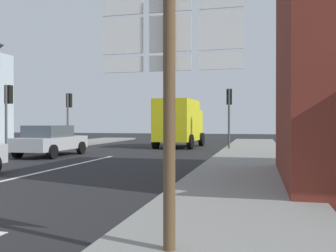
# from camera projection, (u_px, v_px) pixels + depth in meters

# --- Properties ---
(ground_plane) EXTENTS (80.00, 80.00, 0.00)m
(ground_plane) POSITION_uv_depth(u_px,v_px,m) (93.00, 161.00, 15.81)
(ground_plane) COLOR #232326
(sidewalk_right) EXTENTS (3.17, 44.00, 0.14)m
(sidewalk_right) POSITION_uv_depth(u_px,v_px,m) (247.00, 169.00, 12.36)
(sidewalk_right) COLOR gray
(sidewalk_right) RESTS_ON ground
(lane_centre_stripe) EXTENTS (0.16, 12.00, 0.01)m
(lane_centre_stripe) POSITION_uv_depth(u_px,v_px,m) (39.00, 173.00, 11.93)
(lane_centre_stripe) COLOR silver
(lane_centre_stripe) RESTS_ON ground
(sedan_far) EXTENTS (1.99, 4.21, 1.47)m
(sedan_far) POSITION_uv_depth(u_px,v_px,m) (51.00, 140.00, 17.91)
(sedan_far) COLOR #B7BABF
(sedan_far) RESTS_ON ground
(delivery_truck) EXTENTS (2.69, 5.10, 3.05)m
(delivery_truck) POSITION_uv_depth(u_px,v_px,m) (179.00, 122.00, 24.32)
(delivery_truck) COLOR yellow
(delivery_truck) RESTS_ON ground
(route_sign_post) EXTENTS (1.66, 0.14, 3.20)m
(route_sign_post) POSITION_uv_depth(u_px,v_px,m) (170.00, 87.00, 4.29)
(route_sign_post) COLOR brown
(route_sign_post) RESTS_ON ground
(traffic_light_near_left) EXTENTS (0.30, 0.49, 3.44)m
(traffic_light_near_left) POSITION_uv_depth(u_px,v_px,m) (8.00, 103.00, 18.34)
(traffic_light_near_left) COLOR #47474C
(traffic_light_near_left) RESTS_ON ground
(traffic_light_far_right) EXTENTS (0.30, 0.49, 3.55)m
(traffic_light_far_right) POSITION_uv_depth(u_px,v_px,m) (229.00, 105.00, 21.59)
(traffic_light_far_right) COLOR #47474C
(traffic_light_far_right) RESTS_ON ground
(traffic_light_far_left) EXTENTS (0.30, 0.49, 3.49)m
(traffic_light_far_left) POSITION_uv_depth(u_px,v_px,m) (69.00, 107.00, 24.21)
(traffic_light_far_left) COLOR #47474C
(traffic_light_far_left) RESTS_ON ground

